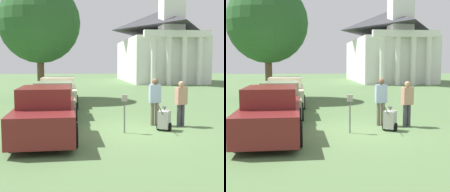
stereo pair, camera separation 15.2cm
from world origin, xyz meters
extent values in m
plane|color=#517042|center=(0.00, 0.00, 0.00)|extent=(120.00, 120.00, 0.00)
cube|color=maroon|center=(-2.65, -0.14, 0.59)|extent=(1.88, 5.15, 0.81)
cube|color=maroon|center=(-2.65, -0.34, 1.29)|extent=(1.60, 2.18, 0.58)
cylinder|color=black|center=(-3.55, 1.43, 0.34)|extent=(0.20, 0.68, 0.68)
cylinder|color=black|center=(-1.83, 1.47, 0.34)|extent=(0.20, 0.68, 0.68)
cylinder|color=black|center=(-3.48, -1.74, 0.34)|extent=(0.20, 0.68, 0.68)
cylinder|color=black|center=(-1.75, -1.70, 0.34)|extent=(0.20, 0.68, 0.68)
cube|color=gray|center=(-2.65, 3.69, 0.56)|extent=(1.89, 4.73, 0.72)
cube|color=gray|center=(-2.65, 3.51, 1.21)|extent=(1.61, 2.01, 0.58)
cylinder|color=black|center=(-3.56, 5.13, 0.37)|extent=(0.20, 0.75, 0.74)
cylinder|color=black|center=(-1.81, 5.17, 0.37)|extent=(0.20, 0.75, 0.74)
cylinder|color=black|center=(-3.49, 2.22, 0.37)|extent=(0.20, 0.75, 0.74)
cylinder|color=black|center=(-1.75, 2.26, 0.37)|extent=(0.20, 0.75, 0.74)
cube|color=beige|center=(-2.65, 6.97, 0.60)|extent=(2.02, 4.93, 0.80)
cube|color=beige|center=(-2.65, 6.77, 1.28)|extent=(1.72, 2.09, 0.56)
cylinder|color=black|center=(-3.62, 8.46, 0.36)|extent=(0.20, 0.73, 0.73)
cylinder|color=black|center=(-1.75, 8.50, 0.36)|extent=(0.20, 0.73, 0.73)
cylinder|color=black|center=(-3.55, 5.43, 0.36)|extent=(0.20, 0.73, 0.73)
cylinder|color=black|center=(-1.68, 5.47, 0.36)|extent=(0.20, 0.73, 0.73)
cylinder|color=slate|center=(-0.11, -0.14, 0.53)|extent=(0.05, 0.05, 1.06)
cube|color=gray|center=(-0.11, -0.14, 1.17)|extent=(0.18, 0.09, 0.22)
cylinder|color=#665B4C|center=(1.30, 1.03, 0.43)|extent=(0.14, 0.14, 0.85)
cylinder|color=#665B4C|center=(1.13, 1.02, 0.43)|extent=(0.14, 0.14, 0.85)
cube|color=#99B2CC|center=(1.22, 1.02, 1.19)|extent=(0.43, 0.25, 0.67)
sphere|color=brown|center=(1.22, 1.02, 1.64)|extent=(0.23, 0.23, 0.23)
cylinder|color=#3F3F47|center=(2.20, 0.75, 0.40)|extent=(0.14, 0.14, 0.81)
cylinder|color=#3F3F47|center=(2.03, 0.69, 0.40)|extent=(0.14, 0.14, 0.81)
cube|color=tan|center=(2.12, 0.72, 1.13)|extent=(0.47, 0.34, 0.64)
sphere|color=tan|center=(2.12, 0.72, 1.56)|extent=(0.22, 0.22, 0.22)
cube|color=#B2B2AD|center=(1.31, 0.10, 0.38)|extent=(0.54, 0.56, 0.60)
cone|color=#59595B|center=(1.31, 0.10, 0.76)|extent=(0.18, 0.18, 0.16)
cylinder|color=#4C4C4C|center=(1.07, -0.30, 0.78)|extent=(0.33, 0.52, 0.43)
cylinder|color=black|center=(1.13, 0.21, 0.14)|extent=(0.19, 0.26, 0.28)
cylinder|color=black|center=(1.49, -0.01, 0.14)|extent=(0.19, 0.26, 0.28)
cube|color=white|center=(8.94, 29.86, 2.66)|extent=(8.38, 14.96, 5.31)
pyramid|color=#333338|center=(8.94, 29.86, 7.70)|extent=(8.55, 15.26, 2.39)
cylinder|color=white|center=(6.42, 21.78, 2.52)|extent=(0.56, 0.56, 5.05)
cylinder|color=white|center=(8.10, 21.78, 2.52)|extent=(0.56, 0.56, 5.05)
cylinder|color=white|center=(9.77, 21.78, 2.52)|extent=(0.56, 0.56, 5.05)
cylinder|color=white|center=(11.45, 21.78, 2.52)|extent=(0.56, 0.56, 5.05)
cube|color=white|center=(8.94, 21.78, 5.40)|extent=(7.13, 0.70, 0.70)
cylinder|color=brown|center=(-3.90, 10.14, 1.35)|extent=(0.44, 0.44, 2.70)
sphere|color=#285628|center=(-3.90, 10.14, 4.87)|extent=(5.11, 5.11, 5.11)
camera|label=1|loc=(-1.72, -10.20, 2.31)|focal=50.00mm
camera|label=2|loc=(-1.57, -10.22, 2.31)|focal=50.00mm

